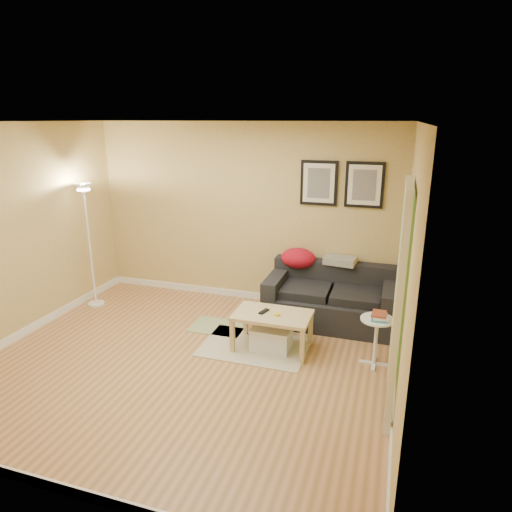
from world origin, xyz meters
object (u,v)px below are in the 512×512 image
(book_stack, at_px, (380,316))
(coffee_table, at_px, (272,331))
(sofa, at_px, (331,296))
(floor_lamp, at_px, (90,249))
(side_table, at_px, (376,342))
(storage_bin, at_px, (271,338))

(book_stack, bearing_deg, coffee_table, -169.05)
(sofa, xyz_separation_m, floor_lamp, (-3.38, -0.46, 0.47))
(side_table, bearing_deg, sofa, 123.77)
(coffee_table, distance_m, side_table, 1.19)
(storage_bin, bearing_deg, book_stack, 0.86)
(coffee_table, relative_size, side_table, 1.60)
(side_table, relative_size, book_stack, 2.54)
(floor_lamp, bearing_deg, sofa, 7.75)
(storage_bin, xyz_separation_m, side_table, (1.19, 0.02, 0.14))
(storage_bin, relative_size, side_table, 0.84)
(storage_bin, height_order, book_stack, book_stack)
(sofa, bearing_deg, storage_bin, -119.22)
(sofa, bearing_deg, floor_lamp, -172.25)
(storage_bin, height_order, side_table, side_table)
(storage_bin, bearing_deg, sofa, 60.78)
(coffee_table, relative_size, storage_bin, 1.92)
(storage_bin, relative_size, floor_lamp, 0.26)
(coffee_table, relative_size, book_stack, 4.07)
(floor_lamp, bearing_deg, storage_bin, -10.30)
(side_table, bearing_deg, book_stack, -0.11)
(book_stack, bearing_deg, side_table, -168.37)
(coffee_table, xyz_separation_m, storage_bin, (-0.00, -0.03, -0.08))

